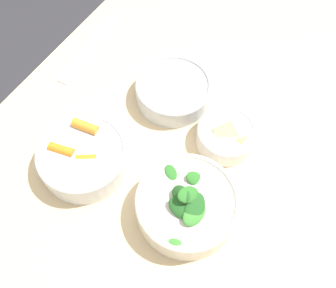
# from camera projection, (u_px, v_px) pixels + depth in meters

# --- Properties ---
(ground_plane) EXTENTS (10.00, 10.00, 0.00)m
(ground_plane) POSITION_uv_depth(u_px,v_px,m) (180.00, 229.00, 1.50)
(ground_plane) COLOR #2D2D33
(dining_table) EXTENTS (1.35, 0.81, 0.77)m
(dining_table) POSITION_uv_depth(u_px,v_px,m) (187.00, 151.00, 0.93)
(dining_table) COLOR beige
(dining_table) RESTS_ON ground_plane
(bowl_carrots) EXTENTS (0.18, 0.18, 0.07)m
(bowl_carrots) POSITION_uv_depth(u_px,v_px,m) (83.00, 157.00, 0.76)
(bowl_carrots) COLOR silver
(bowl_carrots) RESTS_ON dining_table
(bowl_greens) EXTENTS (0.20, 0.20, 0.10)m
(bowl_greens) POSITION_uv_depth(u_px,v_px,m) (187.00, 205.00, 0.71)
(bowl_greens) COLOR silver
(bowl_greens) RESTS_ON dining_table
(bowl_beans_hotdog) EXTENTS (0.17, 0.17, 0.05)m
(bowl_beans_hotdog) POSITION_uv_depth(u_px,v_px,m) (174.00, 91.00, 0.86)
(bowl_beans_hotdog) COLOR silver
(bowl_beans_hotdog) RESTS_ON dining_table
(bowl_cookies) EXTENTS (0.13, 0.13, 0.05)m
(bowl_cookies) POSITION_uv_depth(u_px,v_px,m) (226.00, 135.00, 0.80)
(bowl_cookies) COLOR white
(bowl_cookies) RESTS_ON dining_table
(ruler) EXTENTS (0.26, 0.05, 0.00)m
(ruler) POSITION_uv_depth(u_px,v_px,m) (90.00, 47.00, 0.95)
(ruler) COLOR silver
(ruler) RESTS_ON dining_table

